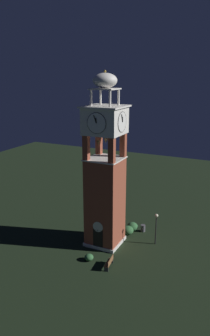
{
  "coord_description": "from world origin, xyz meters",
  "views": [
    {
      "loc": [
        13.51,
        -27.91,
        17.32
      ],
      "look_at": [
        0.0,
        0.0,
        8.29
      ],
      "focal_mm": 34.61,
      "sensor_mm": 36.0,
      "label": 1
    }
  ],
  "objects_px": {
    "park_bench": "(109,263)",
    "lamp_post": "(156,223)",
    "trash_bin": "(143,228)",
    "clock_tower": "(105,177)"
  },
  "relations": [
    {
      "from": "park_bench",
      "to": "lamp_post",
      "type": "relative_size",
      "value": 0.48
    },
    {
      "from": "trash_bin",
      "to": "clock_tower",
      "type": "bearing_deg",
      "value": -124.03
    },
    {
      "from": "park_bench",
      "to": "trash_bin",
      "type": "bearing_deg",
      "value": 86.98
    },
    {
      "from": "clock_tower",
      "to": "lamp_post",
      "type": "height_order",
      "value": "clock_tower"
    },
    {
      "from": "lamp_post",
      "to": "trash_bin",
      "type": "bearing_deg",
      "value": 134.72
    },
    {
      "from": "clock_tower",
      "to": "park_bench",
      "type": "xyz_separation_m",
      "value": [
        2.38,
        -3.99,
        -6.82
      ]
    },
    {
      "from": "clock_tower",
      "to": "lamp_post",
      "type": "xyz_separation_m",
      "value": [
        4.94,
        2.01,
        -4.87
      ]
    },
    {
      "from": "trash_bin",
      "to": "lamp_post",
      "type": "bearing_deg",
      "value": -45.28
    },
    {
      "from": "park_bench",
      "to": "trash_bin",
      "type": "relative_size",
      "value": 2.05
    },
    {
      "from": "clock_tower",
      "to": "trash_bin",
      "type": "bearing_deg",
      "value": 55.97
    }
  ]
}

